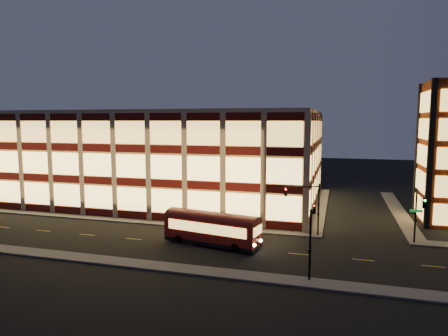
% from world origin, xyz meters
% --- Properties ---
extents(ground, '(200.00, 200.00, 0.00)m').
position_xyz_m(ground, '(0.00, 0.00, 0.00)').
color(ground, black).
rests_on(ground, ground).
extents(sidewalk_office_south, '(54.00, 2.00, 0.15)m').
position_xyz_m(sidewalk_office_south, '(-3.00, 1.00, 0.07)').
color(sidewalk_office_south, '#514F4C').
rests_on(sidewalk_office_south, ground).
extents(sidewalk_office_east, '(2.00, 30.00, 0.15)m').
position_xyz_m(sidewalk_office_east, '(23.00, 17.00, 0.07)').
color(sidewalk_office_east, '#514F4C').
rests_on(sidewalk_office_east, ground).
extents(sidewalk_tower_west, '(2.00, 30.00, 0.15)m').
position_xyz_m(sidewalk_tower_west, '(34.00, 17.00, 0.07)').
color(sidewalk_tower_west, '#514F4C').
rests_on(sidewalk_tower_west, ground).
extents(sidewalk_near, '(100.00, 2.00, 0.15)m').
position_xyz_m(sidewalk_near, '(0.00, -13.00, 0.07)').
color(sidewalk_near, '#514F4C').
rests_on(sidewalk_near, ground).
extents(office_building, '(50.45, 30.45, 14.50)m').
position_xyz_m(office_building, '(-2.91, 16.91, 7.25)').
color(office_building, tan).
rests_on(office_building, ground).
extents(traffic_signal_far, '(3.79, 1.87, 6.00)m').
position_xyz_m(traffic_signal_far, '(22.21, 0.24, 4.11)').
color(traffic_signal_far, black).
rests_on(traffic_signal_far, ground).
extents(traffic_signal_right, '(1.20, 4.37, 6.00)m').
position_xyz_m(traffic_signal_right, '(33.50, -0.62, 4.10)').
color(traffic_signal_right, black).
rests_on(traffic_signal_right, ground).
extents(traffic_signal_near, '(0.32, 4.45, 6.00)m').
position_xyz_m(traffic_signal_near, '(23.50, -11.03, 4.13)').
color(traffic_signal_near, black).
rests_on(traffic_signal_near, ground).
extents(trolley_bus, '(10.66, 4.50, 3.51)m').
position_xyz_m(trolley_bus, '(12.89, -5.44, 1.94)').
color(trolley_bus, maroon).
rests_on(trolley_bus, ground).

